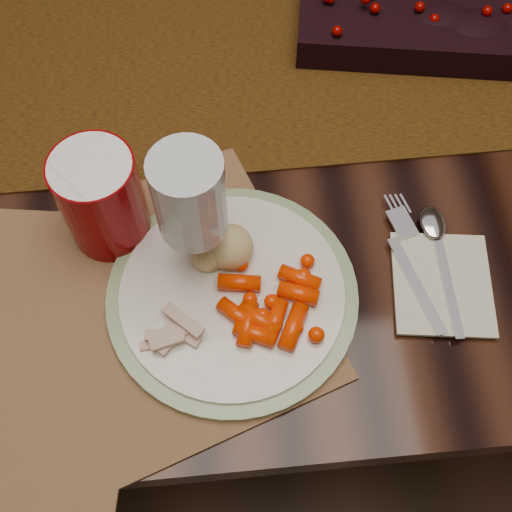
{
  "coord_description": "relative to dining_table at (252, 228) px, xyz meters",
  "views": [
    {
      "loc": [
        -0.05,
        -0.61,
        1.41
      ],
      "look_at": [
        -0.02,
        -0.29,
        0.8
      ],
      "focal_mm": 45.0,
      "sensor_mm": 36.0,
      "label": 1
    }
  ],
  "objects": [
    {
      "name": "floor",
      "position": [
        0.0,
        0.0,
        -0.38
      ],
      "size": [
        5.0,
        5.0,
        0.0
      ],
      "primitive_type": "plane",
      "color": "black",
      "rests_on": "ground"
    },
    {
      "name": "dining_table",
      "position": [
        0.0,
        0.0,
        0.0
      ],
      "size": [
        1.8,
        1.0,
        0.75
      ],
      "primitive_type": "cube",
      "color": "black",
      "rests_on": "floor"
    },
    {
      "name": "table_runner",
      "position": [
        -0.05,
        0.03,
        0.38
      ],
      "size": [
        1.71,
        0.37,
        0.0
      ],
      "primitive_type": "cube",
      "rotation": [
        0.0,
        0.0,
        0.01
      ],
      "color": "#543310",
      "rests_on": "dining_table"
    },
    {
      "name": "centerpiece",
      "position": [
        0.23,
        0.08,
        0.41
      ],
      "size": [
        0.33,
        0.21,
        0.06
      ],
      "primitive_type": null,
      "rotation": [
        0.0,
        0.0,
        -0.17
      ],
      "color": "black",
      "rests_on": "table_runner"
    },
    {
      "name": "placemat_main",
      "position": [
        -0.19,
        -0.33,
        0.38
      ],
      "size": [
        0.54,
        0.47,
        0.0
      ],
      "primitive_type": "cube",
      "rotation": [
        0.0,
        0.0,
        0.34
      ],
      "color": "brown",
      "rests_on": "dining_table"
    },
    {
      "name": "dinner_plate",
      "position": [
        -0.05,
        -0.31,
        0.39
      ],
      "size": [
        0.36,
        0.36,
        0.02
      ],
      "primitive_type": "cylinder",
      "rotation": [
        0.0,
        0.0,
        0.32
      ],
      "color": "silver",
      "rests_on": "placemat_main"
    },
    {
      "name": "baby_carrots",
      "position": [
        -0.01,
        -0.33,
        0.4
      ],
      "size": [
        0.12,
        0.11,
        0.02
      ],
      "primitive_type": null,
      "rotation": [
        0.0,
        0.0,
        0.25
      ],
      "color": "#EC2F00",
      "rests_on": "dinner_plate"
    },
    {
      "name": "mashed_potatoes",
      "position": [
        -0.05,
        -0.25,
        0.42
      ],
      "size": [
        0.1,
        0.09,
        0.05
      ],
      "primitive_type": null,
      "rotation": [
        0.0,
        0.0,
        -0.18
      ],
      "color": "tan",
      "rests_on": "dinner_plate"
    },
    {
      "name": "turkey_shreds",
      "position": [
        -0.11,
        -0.36,
        0.4
      ],
      "size": [
        0.07,
        0.06,
        0.02
      ],
      "primitive_type": null,
      "rotation": [
        0.0,
        0.0,
        0.02
      ],
      "color": "tan",
      "rests_on": "dinner_plate"
    },
    {
      "name": "napkin",
      "position": [
        0.19,
        -0.32,
        0.38
      ],
      "size": [
        0.13,
        0.14,
        0.0
      ],
      "primitive_type": "cube",
      "rotation": [
        0.0,
        0.0,
        -0.13
      ],
      "color": "beige",
      "rests_on": "placemat_main"
    },
    {
      "name": "fork",
      "position": [
        0.16,
        -0.3,
        0.39
      ],
      "size": [
        0.07,
        0.16,
        0.0
      ],
      "primitive_type": null,
      "rotation": [
        0.0,
        0.0,
        0.26
      ],
      "color": "#B3B5BF",
      "rests_on": "napkin"
    },
    {
      "name": "spoon",
      "position": [
        0.2,
        -0.3,
        0.39
      ],
      "size": [
        0.04,
        0.16,
        0.0
      ],
      "primitive_type": null,
      "rotation": [
        0.0,
        0.0,
        -0.03
      ],
      "color": "white",
      "rests_on": "napkin"
    },
    {
      "name": "red_cup",
      "position": [
        -0.18,
        -0.21,
        0.44
      ],
      "size": [
        0.11,
        0.11,
        0.13
      ],
      "primitive_type": "cylinder",
      "rotation": [
        0.0,
        0.0,
        0.27
      ],
      "color": "#7D0004",
      "rests_on": "placemat_main"
    },
    {
      "name": "wine_glass",
      "position": [
        -0.08,
        -0.27,
        0.48
      ],
      "size": [
        0.08,
        0.08,
        0.2
      ],
      "primitive_type": null,
      "rotation": [
        0.0,
        0.0,
        -0.13
      ],
      "color": "silver",
      "rests_on": "dining_table"
    }
  ]
}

